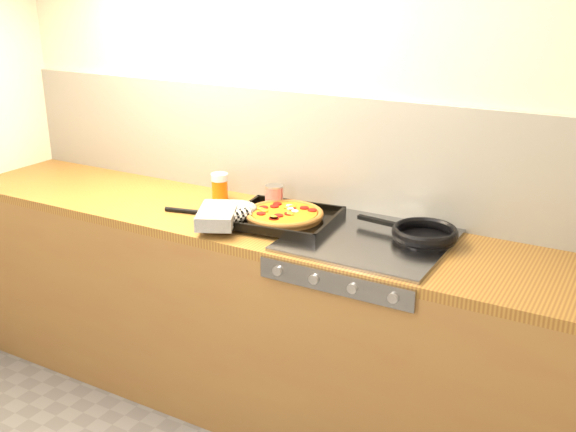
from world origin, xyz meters
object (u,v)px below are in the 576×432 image
Objects in this scene: tomato_can at (274,198)px; juice_glass at (220,187)px; frying_pan at (423,234)px; pizza_on_tray at (266,215)px.

juice_glass is at bearing 179.86° from tomato_can.
tomato_can reaches higher than frying_pan.
tomato_can is 0.91× the size of juice_glass.
tomato_can is 0.29m from juice_glass.
frying_pan is 3.41× the size of juice_glass.
tomato_can is (-0.07, 0.17, 0.01)m from pizza_on_tray.
pizza_on_tray is 1.28× the size of frying_pan.
frying_pan is 0.70m from tomato_can.
juice_glass is (-0.98, 0.05, 0.03)m from frying_pan.
tomato_can is at bearing 176.13° from frying_pan.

